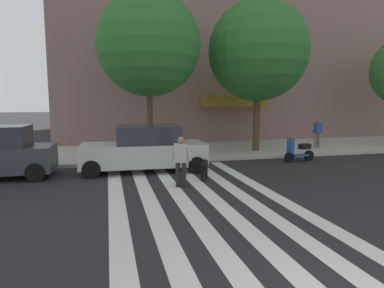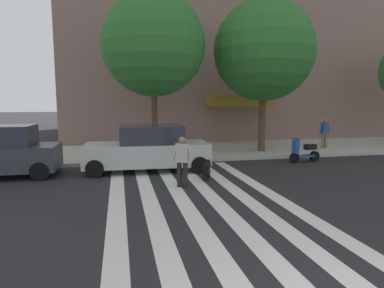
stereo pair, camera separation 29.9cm
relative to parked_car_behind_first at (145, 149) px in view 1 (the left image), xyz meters
The scene contains 10 objects.
ground_plane 4.81m from the parked_car_behind_first, 70.56° to the right, with size 160.00×160.00×0.00m, color #232326.
sidewalk_far 4.67m from the parked_car_behind_first, 69.99° to the left, with size 80.00×6.00×0.15m, color #B2AFA6.
crosswalk_stripes 4.66m from the parked_car_behind_first, 77.16° to the right, with size 4.95×10.99×0.01m.
parked_car_behind_first is the anchor object (origin of this frame).
parked_scooter 7.09m from the parked_car_behind_first, ahead, with size 1.63×0.58×1.11m.
street_tree_nearest 5.13m from the parked_car_behind_first, 78.09° to the left, with size 4.75×4.75×7.55m.
street_tree_middle 8.18m from the parked_car_behind_first, 25.88° to the left, with size 5.13×5.13×7.72m.
pedestrian_dog_walker 2.94m from the parked_car_behind_first, 73.44° to the right, with size 0.69×0.37×1.64m.
dog_on_leash 2.74m from the parked_car_behind_first, 46.02° to the right, with size 0.55×1.07×0.65m.
pedestrian_bystander 10.46m from the parked_car_behind_first, 17.35° to the left, with size 0.71×0.29×1.64m.
Camera 1 is at (-2.98, -2.78, 2.78)m, focal length 31.02 mm.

